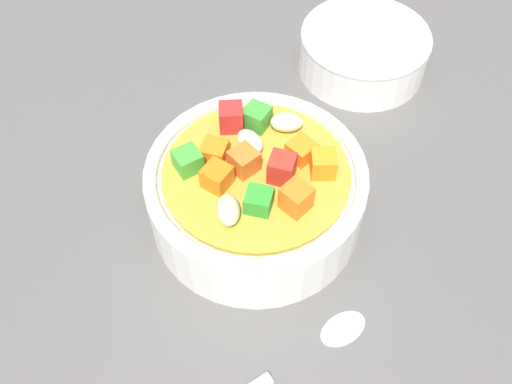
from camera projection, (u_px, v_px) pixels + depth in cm
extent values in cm
cube|color=#565451|center=(256.00, 223.00, 43.31)|extent=(140.00, 140.00, 2.00)
cylinder|color=white|center=(256.00, 196.00, 40.55)|extent=(15.50, 15.50, 4.90)
torus|color=white|center=(256.00, 172.00, 38.36)|extent=(15.52, 15.52, 0.95)
cylinder|color=#B09631|center=(256.00, 173.00, 38.43)|extent=(13.01, 13.01, 0.40)
ellipsoid|color=beige|center=(250.00, 141.00, 39.21)|extent=(1.94, 2.61, 1.04)
cube|color=red|center=(282.00, 168.00, 37.20)|extent=(2.37, 2.37, 1.91)
cube|color=orange|center=(215.00, 151.00, 38.59)|extent=(2.37, 2.37, 1.19)
cube|color=#2D902B|center=(259.00, 201.00, 35.95)|extent=(2.36, 2.36, 1.35)
cube|color=orange|center=(244.00, 161.00, 37.75)|extent=(2.12, 2.12, 1.65)
cube|color=orange|center=(299.00, 146.00, 38.78)|extent=(2.17, 2.17, 1.31)
cube|color=orange|center=(323.00, 164.00, 37.57)|extent=(2.20, 2.20, 1.70)
cube|color=orange|center=(218.00, 178.00, 36.90)|extent=(2.34, 2.34, 1.58)
ellipsoid|color=beige|center=(287.00, 122.00, 40.12)|extent=(2.78, 2.38, 1.32)
cube|color=red|center=(227.00, 119.00, 39.95)|extent=(2.16, 2.16, 1.89)
cube|color=green|center=(188.00, 161.00, 37.87)|extent=(1.92, 1.92, 1.49)
cube|color=orange|center=(296.00, 198.00, 35.75)|extent=(2.21, 2.21, 1.88)
ellipsoid|color=beige|center=(228.00, 210.00, 35.41)|extent=(2.14, 2.70, 1.52)
cube|color=green|center=(257.00, 117.00, 40.24)|extent=(2.36, 2.36, 1.59)
ellipsoid|color=silver|center=(344.00, 326.00, 36.74)|extent=(3.74, 2.67, 0.78)
cylinder|color=white|center=(363.00, 54.00, 51.05)|extent=(11.49, 11.49, 3.55)
torus|color=white|center=(366.00, 36.00, 49.44)|extent=(11.61, 11.61, 0.92)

